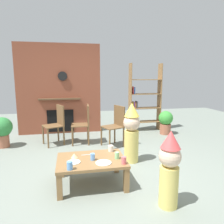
{
  "coord_description": "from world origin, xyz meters",
  "views": [
    {
      "loc": [
        -0.6,
        -3.33,
        1.56
      ],
      "look_at": [
        0.15,
        0.4,
        0.91
      ],
      "focal_mm": 34.17,
      "sensor_mm": 36.0,
      "label": 1
    }
  ],
  "objects": [
    {
      "name": "child_in_pink",
      "position": [
        0.48,
        0.25,
        0.57
      ],
      "size": [
        0.3,
        0.3,
        1.08
      ],
      "rotation": [
        0.0,
        0.0,
        -2.43
      ],
      "color": "#E0CC66",
      "rests_on": "ground_plane"
    },
    {
      "name": "child_with_cone_hat",
      "position": [
        0.53,
        -1.16,
        0.5
      ],
      "size": [
        0.26,
        0.26,
        0.94
      ],
      "rotation": [
        0.0,
        0.0,
        2.44
      ],
      "color": "#E0CC66",
      "rests_on": "ground_plane"
    },
    {
      "name": "birthday_cake_slice",
      "position": [
        -0.56,
        -0.34,
        0.41
      ],
      "size": [
        0.1,
        0.1,
        0.06
      ],
      "primitive_type": "cone",
      "color": "#EAC68C",
      "rests_on": "coffee_table"
    },
    {
      "name": "coffee_table",
      "position": [
        -0.32,
        -0.44,
        0.32
      ],
      "size": [
        0.97,
        0.71,
        0.38
      ],
      "color": "olive",
      "rests_on": "ground_plane"
    },
    {
      "name": "paper_cup_center",
      "position": [
        0.04,
        -0.5,
        0.43
      ],
      "size": [
        0.06,
        0.06,
        0.1
      ],
      "primitive_type": "cylinder",
      "color": "#8CD18C",
      "rests_on": "coffee_table"
    },
    {
      "name": "paper_plate_rear",
      "position": [
        -0.57,
        -0.52,
        0.39
      ],
      "size": [
        0.19,
        0.19,
        0.01
      ],
      "primitive_type": "cylinder",
      "color": "white",
      "rests_on": "coffee_table"
    },
    {
      "name": "dining_chair_middle",
      "position": [
        -0.28,
        1.5,
        0.51
      ],
      "size": [
        0.42,
        0.42,
        0.9
      ],
      "rotation": [
        0.0,
        0.0,
        3.1
      ],
      "color": "brown",
      "rests_on": "ground_plane"
    },
    {
      "name": "potted_plant_tall",
      "position": [
        1.92,
        1.88,
        0.35
      ],
      "size": [
        0.38,
        0.38,
        0.63
      ],
      "color": "#9E5B42",
      "rests_on": "ground_plane"
    },
    {
      "name": "brick_fireplace_feature",
      "position": [
        -0.86,
        2.6,
        1.19
      ],
      "size": [
        2.2,
        0.28,
        2.4
      ],
      "color": "brown",
      "rests_on": "ground_plane"
    },
    {
      "name": "paper_cup_far_left",
      "position": [
        0.09,
        -0.7,
        0.43
      ],
      "size": [
        0.06,
        0.06,
        0.1
      ],
      "primitive_type": "cylinder",
      "color": "#E5666B",
      "rests_on": "coffee_table"
    },
    {
      "name": "potted_plant_short",
      "position": [
        -2.06,
        1.57,
        0.4
      ],
      "size": [
        0.43,
        0.43,
        0.67
      ],
      "color": "#9E5B42",
      "rests_on": "ground_plane"
    },
    {
      "name": "table_fork",
      "position": [
        -0.38,
        -0.27,
        0.39
      ],
      "size": [
        0.15,
        0.02,
        0.01
      ],
      "primitive_type": "cube",
      "rotation": [
        0.0,
        0.0,
        0.03
      ],
      "color": "silver",
      "rests_on": "coffee_table"
    },
    {
      "name": "ground_plane",
      "position": [
        0.0,
        0.0,
        0.0
      ],
      "size": [
        12.0,
        12.0,
        0.0
      ],
      "primitive_type": "plane",
      "color": "gray"
    },
    {
      "name": "dining_chair_right",
      "position": [
        0.4,
        1.2,
        0.51
      ],
      "size": [
        0.52,
        0.52,
        0.9
      ],
      "rotation": [
        0.0,
        0.0,
        3.51
      ],
      "color": "brown",
      "rests_on": "ground_plane"
    },
    {
      "name": "paper_cup_near_left",
      "position": [
        0.01,
        -0.19,
        0.43
      ],
      "size": [
        0.08,
        0.08,
        0.1
      ],
      "primitive_type": "cylinder",
      "color": "silver",
      "rests_on": "coffee_table"
    },
    {
      "name": "paper_cup_near_right",
      "position": [
        -0.31,
        -0.48,
        0.43
      ],
      "size": [
        0.06,
        0.06,
        0.1
      ],
      "primitive_type": "cylinder",
      "color": "#669EE0",
      "rests_on": "coffee_table"
    },
    {
      "name": "paper_plate_front",
      "position": [
        -0.17,
        -0.62,
        0.39
      ],
      "size": [
        0.22,
        0.22,
        0.01
      ],
      "primitive_type": "cylinder",
      "color": "white",
      "rests_on": "coffee_table"
    },
    {
      "name": "paper_cup_far_right",
      "position": [
        -0.62,
        -0.73,
        0.44
      ],
      "size": [
        0.07,
        0.07,
        0.11
      ],
      "primitive_type": "cylinder",
      "color": "#669EE0",
      "rests_on": "coffee_table"
    },
    {
      "name": "dining_chair_left",
      "position": [
        -0.9,
        1.57,
        0.51
      ],
      "size": [
        0.52,
        0.52,
        0.9
      ],
      "rotation": [
        0.0,
        0.0,
        3.54
      ],
      "color": "brown",
      "rests_on": "ground_plane"
    },
    {
      "name": "bookshelf",
      "position": [
        1.44,
        2.4,
        0.86
      ],
      "size": [
        0.9,
        0.28,
        1.9
      ],
      "color": "olive",
      "rests_on": "ground_plane"
    }
  ]
}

